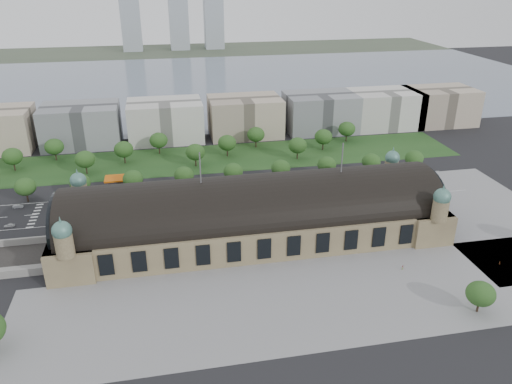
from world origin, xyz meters
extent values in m
plane|color=black|center=(0.00, 0.00, 0.00)|extent=(900.00, 900.00, 0.00)
cube|color=#94845B|center=(0.00, 0.00, 6.00)|extent=(150.00, 40.00, 12.00)
cube|color=#94845B|center=(-67.00, 0.00, 6.00)|extent=(16.00, 43.00, 12.00)
cube|color=#94845B|center=(67.00, 0.00, 6.00)|extent=(16.00, 43.00, 12.00)
cylinder|color=black|center=(0.00, 0.00, 12.00)|extent=(144.00, 37.60, 37.60)
cylinder|color=black|center=(-73.00, 0.00, 14.00)|extent=(1.20, 32.00, 32.00)
cylinder|color=black|center=(73.00, 0.00, 14.00)|extent=(1.20, 32.00, 32.00)
cylinder|color=#94845B|center=(-67.00, 21.00, 16.00)|extent=(6.00, 6.00, 8.00)
sphere|color=slate|center=(-67.00, 21.00, 21.50)|extent=(6.40, 6.40, 6.40)
cone|color=slate|center=(-67.00, 21.00, 25.50)|extent=(1.00, 1.00, 2.50)
cylinder|color=#94845B|center=(67.00, 21.00, 16.00)|extent=(6.00, 6.00, 8.00)
sphere|color=slate|center=(67.00, 21.00, 21.50)|extent=(6.40, 6.40, 6.40)
cone|color=slate|center=(67.00, 21.00, 25.50)|extent=(1.00, 1.00, 2.50)
cylinder|color=#94845B|center=(-67.00, -21.00, 16.00)|extent=(6.00, 6.00, 8.00)
sphere|color=slate|center=(-67.00, -21.00, 21.50)|extent=(6.40, 6.40, 6.40)
cone|color=slate|center=(-67.00, -21.00, 25.50)|extent=(1.00, 1.00, 2.50)
cylinder|color=#94845B|center=(67.00, -21.00, 16.00)|extent=(6.00, 6.00, 8.00)
sphere|color=slate|center=(67.00, -21.00, 21.50)|extent=(6.40, 6.40, 6.40)
cone|color=slate|center=(67.00, -21.00, 25.50)|extent=(1.00, 1.00, 2.50)
cylinder|color=#59595B|center=(-20.00, 0.00, 31.50)|extent=(0.50, 0.50, 12.00)
cylinder|color=#59595B|center=(35.00, 0.00, 31.50)|extent=(0.50, 0.50, 12.00)
cube|color=gray|center=(10.00, -44.00, 0.00)|extent=(190.00, 48.00, 0.12)
cube|color=gray|center=(103.00, 0.00, 0.00)|extent=(56.00, 100.00, 0.12)
cube|color=black|center=(-20.00, 38.00, 0.00)|extent=(260.00, 26.00, 0.10)
cube|color=#21471C|center=(-15.00, 93.00, 0.00)|extent=(300.00, 45.00, 0.10)
cube|color=#CF5B0C|center=(-55.00, 62.00, 4.70)|extent=(14.00, 9.00, 0.70)
cube|color=#59595B|center=(-53.00, 68.00, 1.60)|extent=(7.00, 5.00, 3.20)
cylinder|color=#59595B|center=(-60.50, 65.20, 2.20)|extent=(0.50, 0.50, 4.40)
cylinder|color=#59595B|center=(-49.50, 65.20, 2.20)|extent=(0.50, 0.50, 4.40)
cylinder|color=#59595B|center=(-60.50, 58.80, 2.20)|extent=(0.50, 0.50, 4.40)
cylinder|color=#59595B|center=(-49.50, 58.80, 2.20)|extent=(0.50, 0.50, 4.40)
cube|color=slate|center=(0.00, 298.00, 0.00)|extent=(700.00, 320.00, 0.08)
cube|color=#44513D|center=(0.00, 498.00, 0.00)|extent=(700.00, 120.00, 0.14)
cube|color=#9EA8B2|center=(-60.00, 508.00, 40.00)|extent=(24.00, 24.00, 80.00)
cube|color=#9EA8B2|center=(0.00, 508.00, 42.50)|extent=(24.00, 24.00, 85.00)
cube|color=#9EA8B2|center=(45.00, 508.00, 37.50)|extent=(24.00, 24.00, 75.00)
cube|color=gray|center=(-80.00, 133.00, 12.00)|extent=(45.00, 32.00, 24.00)
cube|color=silver|center=(-30.00, 133.00, 12.00)|extent=(45.00, 32.00, 24.00)
cube|color=#C1B097|center=(20.00, 133.00, 12.00)|extent=(45.00, 32.00, 24.00)
cube|color=gray|center=(70.00, 133.00, 12.00)|extent=(45.00, 32.00, 24.00)
cube|color=silver|center=(115.00, 133.00, 12.00)|extent=(45.00, 32.00, 24.00)
cube|color=#C1B097|center=(155.00, 133.00, 12.00)|extent=(45.00, 32.00, 24.00)
cylinder|color=#2D2116|center=(-96.00, 53.00, 2.16)|extent=(0.70, 0.70, 4.32)
ellipsoid|color=#264D1B|center=(-96.00, 53.00, 7.44)|extent=(9.60, 9.60, 8.16)
cylinder|color=#2D2116|center=(-72.00, 53.00, 2.16)|extent=(0.70, 0.70, 4.32)
ellipsoid|color=#264D1B|center=(-72.00, 53.00, 7.44)|extent=(9.60, 9.60, 8.16)
cylinder|color=#2D2116|center=(-48.00, 53.00, 2.16)|extent=(0.70, 0.70, 4.32)
ellipsoid|color=#264D1B|center=(-48.00, 53.00, 7.44)|extent=(9.60, 9.60, 8.16)
cylinder|color=#2D2116|center=(-24.00, 53.00, 2.16)|extent=(0.70, 0.70, 4.32)
ellipsoid|color=#264D1B|center=(-24.00, 53.00, 7.44)|extent=(9.60, 9.60, 8.16)
cylinder|color=#2D2116|center=(0.00, 53.00, 2.16)|extent=(0.70, 0.70, 4.32)
ellipsoid|color=#264D1B|center=(0.00, 53.00, 7.44)|extent=(9.60, 9.60, 8.16)
cylinder|color=#2D2116|center=(24.00, 53.00, 2.16)|extent=(0.70, 0.70, 4.32)
ellipsoid|color=#264D1B|center=(24.00, 53.00, 7.44)|extent=(9.60, 9.60, 8.16)
cylinder|color=#2D2116|center=(48.00, 53.00, 2.16)|extent=(0.70, 0.70, 4.32)
ellipsoid|color=#264D1B|center=(48.00, 53.00, 7.44)|extent=(9.60, 9.60, 8.16)
cylinder|color=#2D2116|center=(72.00, 53.00, 2.16)|extent=(0.70, 0.70, 4.32)
ellipsoid|color=#264D1B|center=(72.00, 53.00, 7.44)|extent=(9.60, 9.60, 8.16)
cylinder|color=#2D2116|center=(96.00, 53.00, 2.16)|extent=(0.70, 0.70, 4.32)
ellipsoid|color=#264D1B|center=(96.00, 53.00, 7.44)|extent=(9.60, 9.60, 8.16)
cylinder|color=#2D2116|center=(-111.00, 95.00, 2.34)|extent=(0.70, 0.70, 4.68)
ellipsoid|color=#264D1B|center=(-111.00, 95.00, 8.06)|extent=(10.40, 10.40, 8.84)
cylinder|color=#2D2116|center=(-92.00, 107.00, 2.34)|extent=(0.70, 0.70, 4.68)
ellipsoid|color=#264D1B|center=(-92.00, 107.00, 8.06)|extent=(10.40, 10.40, 8.84)
cylinder|color=#2D2116|center=(-73.00, 83.00, 2.34)|extent=(0.70, 0.70, 4.68)
ellipsoid|color=#264D1B|center=(-73.00, 83.00, 8.06)|extent=(10.40, 10.40, 8.84)
cylinder|color=#2D2116|center=(-54.00, 95.00, 2.34)|extent=(0.70, 0.70, 4.68)
ellipsoid|color=#264D1B|center=(-54.00, 95.00, 8.06)|extent=(10.40, 10.40, 8.84)
cylinder|color=#2D2116|center=(-35.00, 107.00, 2.34)|extent=(0.70, 0.70, 4.68)
ellipsoid|color=#264D1B|center=(-35.00, 107.00, 8.06)|extent=(10.40, 10.40, 8.84)
cylinder|color=#2D2116|center=(-16.00, 83.00, 2.34)|extent=(0.70, 0.70, 4.68)
ellipsoid|color=#264D1B|center=(-16.00, 83.00, 8.06)|extent=(10.40, 10.40, 8.84)
cylinder|color=#2D2116|center=(3.00, 95.00, 2.34)|extent=(0.70, 0.70, 4.68)
ellipsoid|color=#264D1B|center=(3.00, 95.00, 8.06)|extent=(10.40, 10.40, 8.84)
cylinder|color=#2D2116|center=(22.00, 107.00, 2.34)|extent=(0.70, 0.70, 4.68)
ellipsoid|color=#264D1B|center=(22.00, 107.00, 8.06)|extent=(10.40, 10.40, 8.84)
cylinder|color=#2D2116|center=(41.00, 83.00, 2.34)|extent=(0.70, 0.70, 4.68)
ellipsoid|color=#264D1B|center=(41.00, 83.00, 8.06)|extent=(10.40, 10.40, 8.84)
cylinder|color=#2D2116|center=(60.00, 95.00, 2.34)|extent=(0.70, 0.70, 4.68)
ellipsoid|color=#264D1B|center=(60.00, 95.00, 8.06)|extent=(10.40, 10.40, 8.84)
cylinder|color=#2D2116|center=(79.00, 107.00, 2.34)|extent=(0.70, 0.70, 4.68)
ellipsoid|color=#264D1B|center=(79.00, 107.00, 8.06)|extent=(10.40, 10.40, 8.84)
cylinder|color=#2D2116|center=(60.00, -60.00, 1.98)|extent=(0.70, 0.70, 3.96)
ellipsoid|color=#264D1B|center=(60.00, -60.00, 6.82)|extent=(9.00, 9.00, 7.65)
imported|color=silver|center=(-98.27, 28.22, 0.73)|extent=(4.36, 1.97, 1.45)
imported|color=#94979C|center=(-98.97, 46.70, 0.74)|extent=(4.54, 1.75, 1.48)
imported|color=black|center=(-51.28, 29.78, 0.76)|extent=(5.48, 2.57, 1.51)
imported|color=maroon|center=(-47.54, 47.35, 0.82)|extent=(5.67, 2.34, 1.64)
imported|color=slate|center=(23.57, 37.22, 0.83)|extent=(5.17, 2.29, 1.65)
imported|color=white|center=(57.90, 34.58, 0.81)|extent=(5.96, 2.93, 1.63)
imported|color=black|center=(-74.70, 21.00, 0.64)|extent=(4.08, 2.66, 1.27)
imported|color=maroon|center=(-72.04, 22.15, 0.69)|extent=(5.45, 4.10, 1.38)
imported|color=#1B204C|center=(-67.18, 25.00, 0.68)|extent=(4.86, 4.48, 1.37)
imported|color=#525559|center=(-42.48, 24.63, 0.71)|extent=(4.47, 3.58, 1.43)
imported|color=silver|center=(-33.37, 21.00, 0.81)|extent=(4.91, 4.40, 1.62)
imported|color=#999EA1|center=(-31.85, 23.23, 0.68)|extent=(5.39, 3.81, 1.36)
imported|color=black|center=(-34.69, 24.79, 0.82)|extent=(5.85, 5.31, 1.64)
imported|color=#B13D1C|center=(4.35, 30.55, 1.65)|extent=(12.00, 3.59, 3.30)
imported|color=silver|center=(24.73, 28.61, 1.86)|extent=(13.45, 3.40, 3.73)
imported|color=beige|center=(19.46, 32.00, 1.67)|extent=(12.19, 3.64, 3.35)
imported|color=gray|center=(47.89, -33.31, 0.84)|extent=(0.88, 0.58, 1.68)
imported|color=gray|center=(83.79, -37.37, 0.86)|extent=(0.60, 0.73, 1.72)
camera|label=1|loc=(-32.84, -171.45, 99.05)|focal=35.00mm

